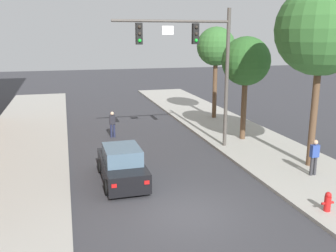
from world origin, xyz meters
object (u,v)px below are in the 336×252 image
Objects in this scene: pedestrian_sidewalk_right_walker at (314,156)px; street_tree_nearest at (322,30)px; pedestrian_crossing_road at (112,123)px; fire_hydrant at (328,202)px; street_tree_third at (216,47)px; car_lead_black at (122,166)px; traffic_signal_mast at (197,53)px; street_tree_second at (246,62)px.

street_tree_nearest is (0.68, 1.20, 5.42)m from pedestrian_sidewalk_right_walker.
pedestrian_crossing_road is at bearing 129.73° from pedestrian_sidewalk_right_walker.
pedestrian_crossing_road is 13.92m from fire_hydrant.
street_tree_nearest reaches higher than street_tree_third.
street_tree_third reaches higher than pedestrian_crossing_road.
car_lead_black is at bearing -129.13° from street_tree_third.
street_tree_third is at bearing 60.61° from traffic_signal_mast.
fire_hydrant is (6.05, -12.54, -0.41)m from pedestrian_crossing_road.
car_lead_black is 0.70× the size of street_tree_second.
car_lead_black is at bearing 167.06° from pedestrian_sidewalk_right_walker.
traffic_signal_mast is at bearing 124.52° from pedestrian_sidewalk_right_walker.
pedestrian_sidewalk_right_walker reaches higher than car_lead_black.
traffic_signal_mast is 4.57× the size of pedestrian_sidewalk_right_walker.
pedestrian_sidewalk_right_walker is 0.27× the size of street_tree_second.
pedestrian_crossing_road is 2.28× the size of fire_hydrant.
street_tree_nearest is 1.25× the size of street_tree_third.
car_lead_black is at bearing 142.21° from fire_hydrant.
pedestrian_sidewalk_right_walker is (7.77, -9.35, 0.15)m from pedestrian_crossing_road.
pedestrian_sidewalk_right_walker is 7.41m from street_tree_second.
street_tree_nearest reaches higher than street_tree_second.
pedestrian_sidewalk_right_walker is at bearing -91.59° from street_tree_third.
car_lead_black reaches higher than fire_hydrant.
street_tree_nearest is (8.44, -8.15, 5.57)m from pedestrian_crossing_road.
pedestrian_crossing_road is at bearing 135.66° from traffic_signal_mast.
pedestrian_crossing_road is at bearing -158.65° from street_tree_third.
car_lead_black is 0.51× the size of street_tree_nearest.
pedestrian_sidewalk_right_walker is at bearing -55.48° from traffic_signal_mast.
car_lead_black is 2.60× the size of pedestrian_crossing_road.
car_lead_black is 14.46m from street_tree_third.
street_tree_second reaches higher than fire_hydrant.
street_tree_nearest is 1.39× the size of street_tree_second.
pedestrian_crossing_road is 0.24× the size of street_tree_third.
street_tree_second is at bearing 100.49° from street_tree_nearest.
pedestrian_sidewalk_right_walker is 2.28× the size of fire_hydrant.
pedestrian_crossing_road is 8.90m from street_tree_second.
pedestrian_crossing_road is 9.80m from street_tree_third.
pedestrian_crossing_road is 1.00× the size of pedestrian_sidewalk_right_walker.
street_tree_third is at bearing 88.41° from pedestrian_sidewalk_right_walker.
street_tree_second is at bearing 29.43° from car_lead_black.
car_lead_black is 0.63× the size of street_tree_third.
car_lead_black is 8.32m from fire_hydrant.
street_tree_third is (-0.33, 11.32, -1.07)m from street_tree_nearest.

